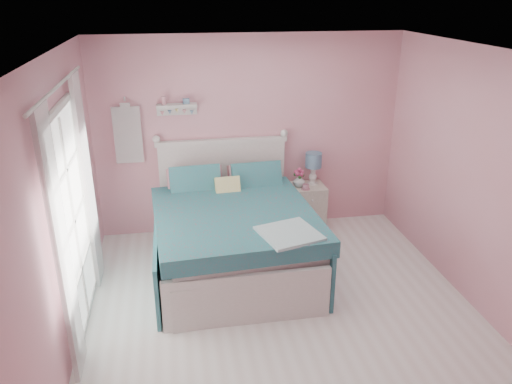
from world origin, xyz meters
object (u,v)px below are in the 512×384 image
object	(u,v)px
table_lamp	(313,162)
nightstand	(308,207)
bed	(233,235)
teacup	(306,187)
vase	(299,181)

from	to	relation	value
table_lamp	nightstand	bearing A→B (deg)	-141.86
bed	table_lamp	world-z (taller)	bed
bed	teacup	xyz separation A→B (m)	(1.07, 0.75, 0.25)
table_lamp	vase	distance (m)	0.31
table_lamp	teacup	world-z (taller)	table_lamp
bed	vase	distance (m)	1.36
vase	teacup	bearing A→B (deg)	-61.07
table_lamp	teacup	size ratio (longest dim) A/B	4.91
nightstand	vase	bearing A→B (deg)	-175.27
table_lamp	bed	bearing A→B (deg)	-142.48
bed	nightstand	distance (m)	1.44
vase	teacup	distance (m)	0.14
nightstand	table_lamp	xyz separation A→B (m)	(0.07, 0.06, 0.62)
bed	teacup	distance (m)	1.33
nightstand	teacup	distance (m)	0.38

